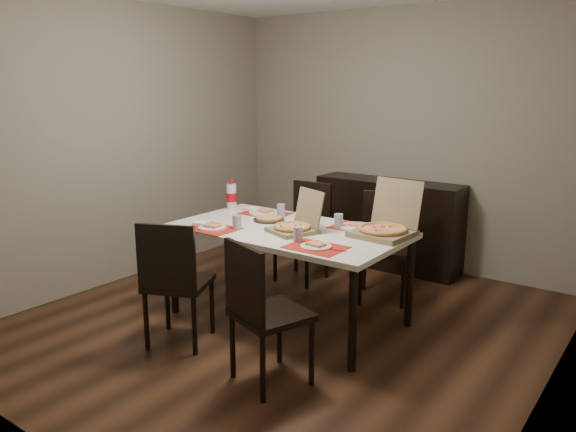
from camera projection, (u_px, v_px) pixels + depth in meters
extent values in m
cube|color=#402413|center=(285.00, 323.00, 4.47)|extent=(3.80, 4.00, 0.02)
cube|color=gray|center=(401.00, 139.00, 5.75)|extent=(3.80, 0.02, 2.60)
cube|color=gray|center=(121.00, 144.00, 5.26)|extent=(0.02, 4.00, 2.60)
cube|color=gray|center=(565.00, 186.00, 3.07)|extent=(0.02, 4.00, 2.60)
cube|color=black|center=(388.00, 224.00, 5.76)|extent=(1.50, 0.40, 0.90)
cube|color=beige|center=(288.00, 231.00, 4.37)|extent=(1.80, 1.00, 0.04)
cylinder|color=black|center=(174.00, 271.00, 4.59)|extent=(0.06, 0.06, 0.71)
cylinder|color=black|center=(353.00, 320.00, 3.63)|extent=(0.06, 0.06, 0.71)
cylinder|color=black|center=(244.00, 247.00, 5.28)|extent=(0.06, 0.06, 0.71)
cylinder|color=black|center=(410.00, 283.00, 4.32)|extent=(0.06, 0.06, 0.71)
cube|color=black|center=(179.00, 283.00, 4.03)|extent=(0.55, 0.55, 0.04)
cube|color=black|center=(166.00, 258.00, 3.79)|extent=(0.40, 0.20, 0.46)
cylinder|color=black|center=(146.00, 321.00, 3.95)|extent=(0.04, 0.04, 0.43)
cylinder|color=black|center=(194.00, 326.00, 3.88)|extent=(0.04, 0.04, 0.43)
cylinder|color=black|center=(167.00, 303.00, 4.29)|extent=(0.04, 0.04, 0.43)
cylinder|color=black|center=(212.00, 306.00, 4.22)|extent=(0.04, 0.04, 0.43)
cube|color=black|center=(271.00, 315.00, 3.48)|extent=(0.53, 0.53, 0.04)
cube|color=black|center=(244.00, 282.00, 3.32)|extent=(0.41, 0.16, 0.46)
cylinder|color=black|center=(233.00, 346.00, 3.58)|extent=(0.04, 0.04, 0.43)
cylinder|color=black|center=(263.00, 369.00, 3.29)|extent=(0.04, 0.04, 0.43)
cylinder|color=black|center=(279.00, 332.00, 3.78)|extent=(0.04, 0.04, 0.43)
cylinder|color=black|center=(312.00, 353.00, 3.49)|extent=(0.04, 0.04, 0.43)
cube|color=black|center=(301.00, 234.00, 5.35)|extent=(0.43, 0.43, 0.04)
cube|color=black|center=(312.00, 205.00, 5.44)|extent=(0.42, 0.04, 0.46)
cylinder|color=black|center=(327.00, 257.00, 5.45)|extent=(0.04, 0.04, 0.43)
cylinder|color=black|center=(296.00, 250.00, 5.64)|extent=(0.04, 0.04, 0.43)
cylinder|color=black|center=(307.00, 266.00, 5.16)|extent=(0.04, 0.04, 0.43)
cylinder|color=black|center=(275.00, 259.00, 5.36)|extent=(0.04, 0.04, 0.43)
cube|color=black|center=(384.00, 250.00, 4.85)|extent=(0.55, 0.55, 0.04)
cube|color=black|center=(386.00, 217.00, 4.97)|extent=(0.40, 0.19, 0.46)
cylinder|color=black|center=(404.00, 271.00, 5.03)|extent=(0.04, 0.04, 0.43)
cylinder|color=black|center=(364.00, 268.00, 5.12)|extent=(0.04, 0.04, 0.43)
cylinder|color=black|center=(403.00, 284.00, 4.69)|extent=(0.04, 0.04, 0.43)
cylinder|color=black|center=(360.00, 281.00, 4.77)|extent=(0.04, 0.04, 0.43)
cube|color=red|center=(212.00, 228.00, 4.36)|extent=(0.40, 0.30, 0.00)
cylinder|color=white|center=(212.00, 227.00, 4.36)|extent=(0.22, 0.22, 0.01)
cube|color=#FED07F|center=(212.00, 226.00, 4.35)|extent=(0.13, 0.11, 0.02)
cylinder|color=#93969D|center=(237.00, 222.00, 4.34)|extent=(0.07, 0.07, 0.11)
cube|color=#B2B2B7|center=(202.00, 226.00, 4.43)|extent=(0.20, 0.04, 0.00)
cube|color=white|center=(201.00, 223.00, 4.48)|extent=(0.13, 0.13, 0.02)
cube|color=red|center=(316.00, 247.00, 3.85)|extent=(0.40, 0.30, 0.00)
cylinder|color=white|center=(316.00, 246.00, 3.85)|extent=(0.21, 0.21, 0.01)
cube|color=#FED07F|center=(316.00, 244.00, 3.84)|extent=(0.13, 0.10, 0.02)
cylinder|color=#93969D|center=(298.00, 234.00, 3.98)|extent=(0.07, 0.07, 0.11)
cube|color=#B2B2B7|center=(333.00, 250.00, 3.79)|extent=(0.20, 0.04, 0.00)
cube|color=red|center=(265.00, 213.00, 4.87)|extent=(0.40, 0.30, 0.00)
cylinder|color=white|center=(265.00, 213.00, 4.87)|extent=(0.28, 0.28, 0.01)
cube|color=#FED07F|center=(265.00, 211.00, 4.86)|extent=(0.13, 0.10, 0.02)
cylinder|color=#93969D|center=(281.00, 211.00, 4.73)|extent=(0.07, 0.07, 0.11)
cube|color=#B2B2B7|center=(252.00, 210.00, 4.98)|extent=(0.20, 0.04, 0.00)
cube|color=white|center=(254.00, 209.00, 4.99)|extent=(0.13, 0.13, 0.02)
cube|color=red|center=(357.00, 228.00, 4.38)|extent=(0.40, 0.30, 0.00)
cylinder|color=white|center=(357.00, 227.00, 4.38)|extent=(0.28, 0.28, 0.01)
cube|color=#FED07F|center=(357.00, 225.00, 4.38)|extent=(0.12, 0.09, 0.02)
cylinder|color=#93969D|center=(339.00, 221.00, 4.38)|extent=(0.07, 0.07, 0.11)
cube|color=#B2B2B7|center=(380.00, 232.00, 4.26)|extent=(0.20, 0.04, 0.00)
cube|color=white|center=(293.00, 231.00, 4.25)|extent=(0.16, 0.16, 0.02)
cube|color=brown|center=(292.00, 231.00, 4.24)|extent=(0.40, 0.40, 0.03)
cube|color=brown|center=(309.00, 208.00, 4.29)|extent=(0.32, 0.18, 0.28)
cylinder|color=#FED07F|center=(292.00, 227.00, 4.24)|extent=(0.34, 0.34, 0.02)
cube|color=brown|center=(382.00, 234.00, 4.14)|extent=(0.42, 0.42, 0.04)
cube|color=brown|center=(397.00, 203.00, 4.24)|extent=(0.40, 0.12, 0.36)
cylinder|color=#FED07F|center=(383.00, 230.00, 4.13)|extent=(0.36, 0.36, 0.02)
cylinder|color=black|center=(269.00, 220.00, 4.62)|extent=(0.26, 0.26, 0.01)
cylinder|color=tan|center=(269.00, 218.00, 4.61)|extent=(0.21, 0.21, 0.02)
imported|color=white|center=(304.00, 223.00, 4.48)|extent=(0.13, 0.13, 0.03)
cylinder|color=silver|center=(232.00, 197.00, 5.02)|extent=(0.09, 0.09, 0.23)
cylinder|color=#B50812|center=(232.00, 197.00, 5.02)|extent=(0.09, 0.09, 0.08)
cylinder|color=#B50812|center=(231.00, 182.00, 4.99)|extent=(0.03, 0.03, 0.04)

